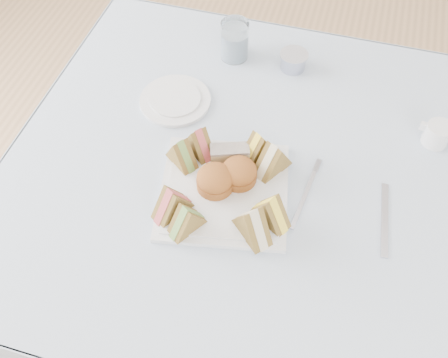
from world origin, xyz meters
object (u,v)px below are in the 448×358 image
(table, at_px, (233,243))
(serving_plate, at_px, (224,191))
(creamer_jug, at_px, (437,134))
(water_glass, at_px, (235,40))

(table, distance_m, serving_plate, 0.39)
(creamer_jug, bearing_deg, water_glass, 172.61)
(water_glass, relative_size, creamer_jug, 1.76)
(table, bearing_deg, creamer_jug, 23.46)
(table, distance_m, water_glass, 0.56)
(serving_plate, bearing_deg, creamer_jug, 21.77)
(water_glass, bearing_deg, creamer_jug, -17.04)
(serving_plate, xyz_separation_m, creamer_jug, (0.43, 0.27, 0.02))
(serving_plate, distance_m, creamer_jug, 0.51)
(serving_plate, height_order, creamer_jug, creamer_jug)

